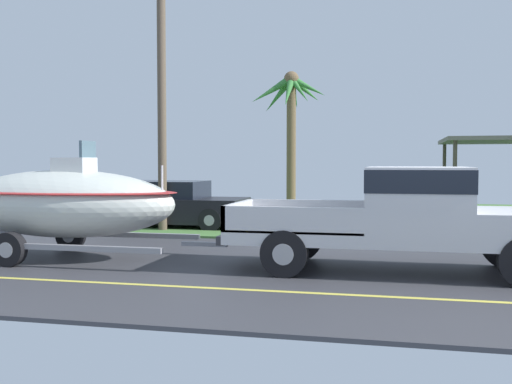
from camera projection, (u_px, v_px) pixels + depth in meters
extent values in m
cube|color=#38383D|center=(438.00, 278.00, 10.26)|extent=(36.00, 8.00, 0.06)
cube|color=#477538|center=(417.00, 218.00, 20.96)|extent=(36.00, 14.00, 0.11)
cube|color=#DBCC4C|center=(446.00, 299.00, 8.51)|extent=(34.20, 0.12, 0.01)
cube|color=silver|center=(393.00, 236.00, 10.69)|extent=(5.75, 2.09, 0.22)
cube|color=silver|center=(417.00, 199.00, 10.56)|extent=(1.72, 2.09, 1.11)
cube|color=black|center=(418.00, 180.00, 10.55)|extent=(1.74, 2.11, 0.38)
cube|color=gray|center=(300.00, 226.00, 11.06)|extent=(2.41, 2.09, 0.04)
cube|color=silver|center=(308.00, 211.00, 12.02)|extent=(2.41, 0.08, 0.45)
cube|color=silver|center=(291.00, 220.00, 10.07)|extent=(2.41, 0.08, 0.45)
cube|color=silver|center=(238.00, 214.00, 11.31)|extent=(0.08, 2.09, 0.45)
cube|color=#333338|center=(233.00, 235.00, 11.35)|extent=(0.12, 1.88, 0.16)
sphere|color=#B2B2B7|center=(227.00, 232.00, 11.38)|extent=(0.10, 0.10, 0.10)
cylinder|color=black|center=(504.00, 245.00, 11.15)|extent=(0.80, 0.28, 0.80)
cylinder|color=#9E9EA3|center=(504.00, 245.00, 11.15)|extent=(0.36, 0.29, 0.36)
cylinder|color=black|center=(301.00, 240.00, 12.01)|extent=(0.80, 0.28, 0.80)
cylinder|color=#9E9EA3|center=(301.00, 240.00, 12.01)|extent=(0.36, 0.29, 0.36)
cylinder|color=black|center=(284.00, 253.00, 10.20)|extent=(0.80, 0.28, 0.80)
cylinder|color=#9E9EA3|center=(284.00, 253.00, 10.20)|extent=(0.36, 0.29, 0.36)
cube|color=gray|center=(204.00, 244.00, 11.49)|extent=(0.90, 0.10, 0.08)
cube|color=gray|center=(90.00, 234.00, 13.16)|extent=(4.99, 0.12, 0.10)
cube|color=gray|center=(35.00, 247.00, 11.16)|extent=(4.99, 0.12, 0.10)
cylinder|color=black|center=(71.00, 235.00, 13.33)|extent=(0.64, 0.22, 0.64)
cylinder|color=#9E9EA3|center=(71.00, 235.00, 13.33)|extent=(0.29, 0.23, 0.29)
cylinder|color=black|center=(9.00, 249.00, 11.22)|extent=(0.64, 0.22, 0.64)
cylinder|color=#9E9EA3|center=(9.00, 249.00, 11.22)|extent=(0.29, 0.23, 0.29)
ellipsoid|color=silver|center=(64.00, 204.00, 12.12)|extent=(4.66, 2.05, 1.35)
ellipsoid|color=#B22626|center=(64.00, 192.00, 12.11)|extent=(4.76, 2.09, 0.12)
cube|color=silver|center=(74.00, 174.00, 12.04)|extent=(0.70, 0.60, 0.65)
cube|color=slate|center=(88.00, 150.00, 11.95)|extent=(0.06, 0.56, 0.36)
cylinder|color=silver|center=(162.00, 178.00, 11.62)|extent=(0.04, 0.04, 0.50)
cube|color=black|center=(169.00, 210.00, 17.94)|extent=(4.56, 1.90, 0.70)
cube|color=black|center=(162.00, 189.00, 17.96)|extent=(2.55, 1.74, 0.50)
cylinder|color=black|center=(227.00, 215.00, 18.44)|extent=(0.66, 0.22, 0.66)
cylinder|color=#9E9EA3|center=(227.00, 215.00, 18.44)|extent=(0.30, 0.23, 0.30)
cylinder|color=black|center=(210.00, 220.00, 16.76)|extent=(0.66, 0.22, 0.66)
cylinder|color=#9E9EA3|center=(210.00, 220.00, 16.76)|extent=(0.30, 0.23, 0.30)
cylinder|color=black|center=(133.00, 213.00, 19.14)|extent=(0.66, 0.22, 0.66)
cylinder|color=#9E9EA3|center=(133.00, 213.00, 19.14)|extent=(0.30, 0.23, 0.30)
cylinder|color=black|center=(108.00, 218.00, 17.46)|extent=(0.66, 0.22, 0.66)
cylinder|color=#9E9EA3|center=(108.00, 218.00, 17.46)|extent=(0.30, 0.23, 0.30)
cylinder|color=#4C4238|center=(444.00, 177.00, 24.73)|extent=(0.14, 0.14, 2.66)
cylinder|color=#4C4238|center=(455.00, 180.00, 20.26)|extent=(0.14, 0.14, 2.66)
cylinder|color=brown|center=(291.00, 144.00, 25.42)|extent=(0.39, 0.39, 5.43)
cone|color=#387A38|center=(308.00, 87.00, 25.16)|extent=(1.58, 0.37, 1.04)
cone|color=#387A38|center=(305.00, 90.00, 25.75)|extent=(1.38, 1.50, 1.14)
cone|color=#387A38|center=(294.00, 94.00, 26.21)|extent=(0.40, 2.01, 1.34)
cone|color=#387A38|center=(278.00, 96.00, 25.82)|extent=(1.64, 1.16, 1.56)
cone|color=#387A38|center=(272.00, 90.00, 25.29)|extent=(1.90, 0.85, 1.32)
cone|color=#387A38|center=(288.00, 92.00, 24.73)|extent=(0.40, 1.48, 1.48)
cone|color=#387A38|center=(300.00, 90.00, 24.86)|extent=(1.15, 1.09, 1.25)
sphere|color=brown|center=(291.00, 79.00, 25.29)|extent=(0.63, 0.63, 0.63)
cylinder|color=brown|center=(162.00, 85.00, 16.68)|extent=(0.24, 0.24, 8.14)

